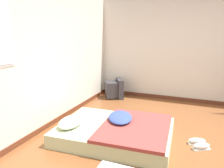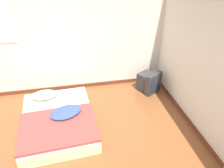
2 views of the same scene
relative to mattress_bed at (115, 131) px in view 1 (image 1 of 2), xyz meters
name	(u,v)px [view 1 (image 1 of 2)]	position (x,y,z in m)	size (l,w,h in m)	color
ground_plane	(188,150)	(0.06, -1.13, -0.14)	(20.00, 20.00, 0.00)	brown
wall_back	(45,56)	(0.04, 1.32, 1.15)	(7.24, 0.08, 2.60)	silver
wall_right	(199,50)	(2.51, -1.13, 1.15)	(0.08, 7.25, 2.60)	silver
mattress_bed	(115,131)	(0.00, 0.00, 0.00)	(1.41, 1.86, 0.37)	beige
crt_tv	(115,89)	(2.09, 0.82, 0.10)	(0.57, 0.58, 0.50)	#333338
sneaker_pair	(199,144)	(0.23, -1.27, -0.09)	(0.34, 0.34, 0.10)	silver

